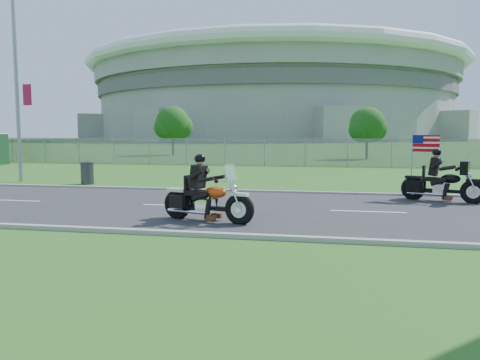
% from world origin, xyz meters
% --- Properties ---
extents(ground, '(420.00, 420.00, 0.00)m').
position_xyz_m(ground, '(0.00, 0.00, 0.00)').
color(ground, '#24551A').
rests_on(ground, ground).
extents(road, '(120.00, 8.00, 0.04)m').
position_xyz_m(road, '(0.00, 0.00, 0.02)').
color(road, '#28282B').
rests_on(road, ground).
extents(curb_north, '(120.00, 0.18, 0.12)m').
position_xyz_m(curb_north, '(0.00, 4.05, 0.05)').
color(curb_north, '#9E9B93').
rests_on(curb_north, ground).
extents(curb_south, '(120.00, 0.18, 0.12)m').
position_xyz_m(curb_south, '(0.00, -4.05, 0.05)').
color(curb_south, '#9E9B93').
rests_on(curb_south, ground).
extents(fence, '(60.00, 0.03, 2.00)m').
position_xyz_m(fence, '(-5.00, 20.00, 1.00)').
color(fence, gray).
rests_on(fence, ground).
extents(stadium, '(140.40, 140.40, 29.20)m').
position_xyz_m(stadium, '(-20.00, 170.00, 15.58)').
color(stadium, '#A3A099').
rests_on(stadium, ground).
extents(streetlight, '(0.90, 2.46, 10.00)m').
position_xyz_m(streetlight, '(-11.98, 6.22, 5.64)').
color(streetlight, gray).
rests_on(streetlight, ground).
extents(tree_fence_near, '(3.52, 3.28, 4.75)m').
position_xyz_m(tree_fence_near, '(6.04, 30.04, 2.97)').
color(tree_fence_near, '#382316').
rests_on(tree_fence_near, ground).
extents(tree_fence_mid, '(3.96, 3.69, 5.30)m').
position_xyz_m(tree_fence_mid, '(-13.95, 34.04, 3.30)').
color(tree_fence_mid, '#382316').
rests_on(tree_fence_mid, ground).
extents(motorcycle_lead, '(2.68, 1.13, 1.84)m').
position_xyz_m(motorcycle_lead, '(-0.34, -2.35, 0.58)').
color(motorcycle_lead, black).
rests_on(motorcycle_lead, ground).
extents(motorcycle_follow, '(2.66, 1.34, 2.30)m').
position_xyz_m(motorcycle_follow, '(6.65, 2.73, 0.63)').
color(motorcycle_follow, black).
rests_on(motorcycle_follow, ground).
extents(trash_can, '(0.67, 0.67, 1.01)m').
position_xyz_m(trash_can, '(-8.26, 5.65, 0.51)').
color(trash_can, '#343439').
rests_on(trash_can, ground).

